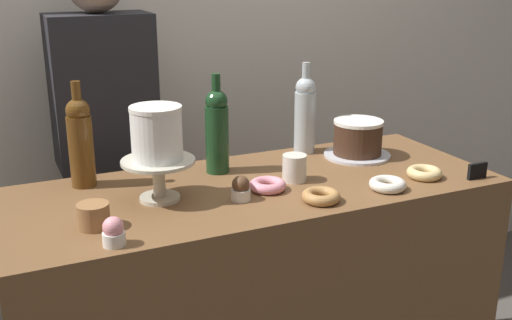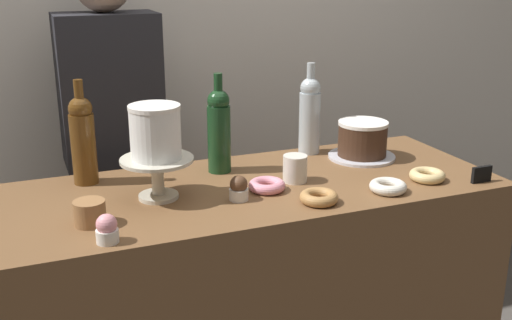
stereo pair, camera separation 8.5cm
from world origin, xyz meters
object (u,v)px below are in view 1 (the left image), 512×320
Objects in this scene: wine_bottle_amber at (81,141)px; barista_figure at (109,166)px; wine_bottle_clear at (305,113)px; donut_pink at (268,185)px; white_layer_cake at (157,133)px; cookie_stack at (93,216)px; chocolate_round_cake at (358,137)px; cupcake_chocolate at (241,189)px; price_sign_chalkboard at (477,171)px; cake_stand_pedestal at (159,173)px; coffee_cup_ceramic at (294,168)px; cupcake_strawberry at (114,232)px; wine_bottle_green at (217,129)px; donut_maple at (321,196)px; donut_sugar at (388,184)px; donut_glazed at (424,173)px.

barista_figure reaches higher than wine_bottle_amber.
donut_pink is at bearing -133.94° from wine_bottle_clear.
white_layer_cake is 0.29m from cookie_stack.
cupcake_chocolate is at bearing -158.13° from chocolate_round_cake.
barista_figure reaches higher than chocolate_round_cake.
wine_bottle_clear reaches higher than price_sign_chalkboard.
cake_stand_pedestal is 2.49× the size of coffee_cup_ceramic.
cupcake_strawberry is at bearing -90.79° from wine_bottle_amber.
wine_bottle_green is (-0.51, 0.05, 0.07)m from chocolate_round_cake.
cookie_stack is at bearing 172.25° from donut_maple.
donut_maple is (0.10, -0.15, 0.00)m from donut_pink.
chocolate_round_cake is 1.54× the size of donut_sugar.
cupcake_strawberry is (-0.94, -0.36, -0.04)m from chocolate_round_cake.
barista_figure reaches higher than coffee_cup_ceramic.
wine_bottle_green is 1.00× the size of wine_bottle_amber.
wine_bottle_green reaches higher than cookie_stack.
cake_stand_pedestal is 0.30m from wine_bottle_green.
barista_figure is at bearing 151.44° from wine_bottle_clear.
coffee_cup_ceramic reaches higher than donut_pink.
cake_stand_pedestal is 2.85× the size of cupcake_chocolate.
wine_bottle_amber is at bearing 158.36° from price_sign_chalkboard.
wine_bottle_green is at bearing -6.67° from wine_bottle_amber.
cake_stand_pedestal is 0.65× the size of wine_bottle_clear.
donut_sugar is (-0.10, -0.32, -0.06)m from chocolate_round_cake.
wine_bottle_clear is 4.38× the size of cupcake_strawberry.
wine_bottle_green is at bearing 150.77° from price_sign_chalkboard.
coffee_cup_ceramic is (0.19, -0.18, -0.10)m from wine_bottle_green.
wine_bottle_green is 3.83× the size of coffee_cup_ceramic.
wine_bottle_green is at bearing 32.10° from cookie_stack.
wine_bottle_clear is at bearing 21.87° from white_layer_cake.
chocolate_round_cake reaches higher than price_sign_chalkboard.
wine_bottle_amber is 1.08m from donut_glazed.
white_layer_cake is 2.09× the size of cupcake_strawberry.
wine_bottle_green reaches higher than cupcake_chocolate.
cookie_stack is at bearing -150.73° from white_layer_cake.
donut_glazed is 1.00× the size of donut_pink.
donut_pink is at bearing -10.27° from white_layer_cake.
white_layer_cake is at bearing -86.94° from barista_figure.
wine_bottle_green is at bearing 43.81° from cupcake_strawberry.
cake_stand_pedestal is 0.65× the size of wine_bottle_green.
cake_stand_pedestal is 0.61m from barista_figure.
wine_bottle_amber is (-0.18, 0.22, -0.06)m from white_layer_cake.
cake_stand_pedestal is at bearing 168.91° from donut_glazed.
price_sign_chalkboard is (1.18, -0.12, -0.01)m from cookie_stack.
chocolate_round_cake is 0.47m from donut_pink.
cupcake_chocolate is at bearing 153.06° from donut_maple.
barista_figure is (-0.68, 0.80, -0.09)m from donut_sugar.
price_sign_chalkboard is at bearing -29.23° from wine_bottle_green.
cupcake_strawberry is (-0.79, -0.49, -0.11)m from wine_bottle_clear.
cupcake_chocolate is (-0.03, -0.27, -0.11)m from wine_bottle_green.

